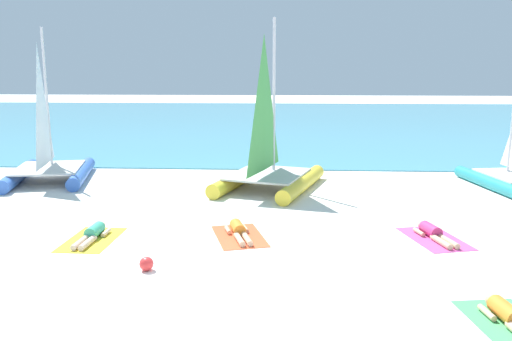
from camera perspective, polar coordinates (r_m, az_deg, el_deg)
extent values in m
plane|color=white|center=(19.71, 0.80, -0.66)|extent=(120.00, 120.00, 0.00)
cube|color=#4C9EB7|center=(40.71, 2.05, 5.47)|extent=(120.00, 40.00, 0.05)
cylinder|color=teal|center=(19.50, 23.86, -1.11)|extent=(1.05, 3.72, 0.42)
cylinder|color=yellow|center=(18.13, -1.91, -0.90)|extent=(1.74, 4.30, 0.50)
cylinder|color=yellow|center=(17.43, 5.04, -1.43)|extent=(1.74, 4.30, 0.50)
cube|color=silver|center=(17.50, 1.28, -0.40)|extent=(2.98, 3.32, 0.06)
cylinder|color=silver|center=(17.76, 1.97, 8.07)|extent=(0.10, 0.10, 5.17)
pyramid|color=#4CA54C|center=(16.80, 0.87, 7.38)|extent=(0.72, 2.19, 4.34)
cylinder|color=blue|center=(20.62, -24.52, -0.47)|extent=(1.45, 4.17, 0.48)
cylinder|color=blue|center=(20.19, -18.50, -0.26)|extent=(1.45, 4.17, 0.48)
cube|color=silver|center=(20.14, -21.70, 0.27)|extent=(2.76, 3.11, 0.06)
cylinder|color=silver|center=(20.44, -21.88, 7.36)|extent=(0.10, 0.10, 4.97)
pyramid|color=white|center=(19.48, -22.40, 6.74)|extent=(0.57, 2.14, 4.18)
cube|color=yellow|center=(13.14, -17.49, -7.20)|extent=(1.16, 1.93, 0.01)
cylinder|color=#3FB28C|center=(13.27, -17.20, -6.30)|extent=(0.32, 0.63, 0.30)
sphere|color=beige|center=(13.63, -16.56, -5.80)|extent=(0.22, 0.22, 0.22)
cylinder|color=beige|center=(12.76, -18.65, -7.46)|extent=(0.16, 0.78, 0.14)
cylinder|color=beige|center=(12.69, -17.90, -7.52)|extent=(0.16, 0.78, 0.14)
cylinder|color=beige|center=(13.52, -17.80, -6.42)|extent=(0.11, 0.45, 0.10)
cylinder|color=beige|center=(13.36, -16.05, -6.52)|extent=(0.11, 0.45, 0.10)
cube|color=#EA5933|center=(12.79, -1.83, -7.18)|extent=(1.59, 2.13, 0.01)
cylinder|color=orange|center=(12.93, -2.01, -6.25)|extent=(0.46, 0.68, 0.30)
sphere|color=#D8AD84|center=(13.31, -2.36, -5.74)|extent=(0.22, 0.22, 0.22)
cylinder|color=#D8AD84|center=(12.33, -1.83, -7.51)|extent=(0.35, 0.79, 0.14)
cylinder|color=#D8AD84|center=(12.37, -1.01, -7.45)|extent=(0.35, 0.79, 0.14)
cylinder|color=#D8AD84|center=(13.06, -3.09, -6.49)|extent=(0.22, 0.46, 0.10)
cylinder|color=#D8AD84|center=(13.14, -1.19, -6.36)|extent=(0.22, 0.46, 0.10)
cube|color=#D84C99|center=(13.31, 18.91, -7.05)|extent=(1.53, 2.11, 0.01)
cylinder|color=#D83372|center=(13.43, 18.53, -6.17)|extent=(0.44, 0.67, 0.30)
sphere|color=#D8AD84|center=(13.77, 17.70, -5.69)|extent=(0.22, 0.22, 0.22)
cylinder|color=#D8AD84|center=(12.88, 19.56, -7.35)|extent=(0.32, 0.79, 0.14)
cylinder|color=#D8AD84|center=(12.97, 20.26, -7.27)|extent=(0.32, 0.79, 0.14)
cylinder|color=#D8AD84|center=(13.49, 17.36, -6.43)|extent=(0.21, 0.46, 0.10)
cylinder|color=#D8AD84|center=(13.69, 19.00, -6.26)|extent=(0.21, 0.46, 0.10)
cube|color=#4CB266|center=(9.53, 26.12, -15.01)|extent=(1.36, 2.04, 0.01)
cylinder|color=orange|center=(9.61, 25.58, -13.69)|extent=(0.39, 0.66, 0.30)
sphere|color=#D8AD84|center=(9.93, 24.36, -12.78)|extent=(0.22, 0.22, 0.22)
cylinder|color=#D8AD84|center=(9.67, 23.90, -14.00)|extent=(0.16, 0.46, 0.10)
cylinder|color=#D8AD84|center=(9.88, 26.20, -13.64)|extent=(0.16, 0.46, 0.10)
sphere|color=red|center=(10.91, -11.87, -9.94)|extent=(0.29, 0.29, 0.29)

